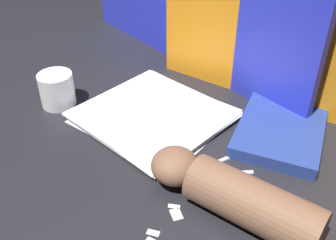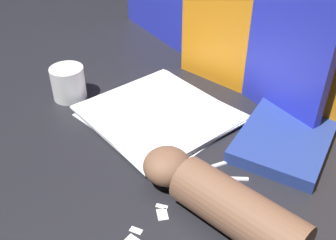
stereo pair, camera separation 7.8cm
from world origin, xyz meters
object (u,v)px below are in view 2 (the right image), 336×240
at_px(book_closed, 286,137).
at_px(mug, 68,83).
at_px(hand_forearm, 220,200).
at_px(scissors, 182,175).
at_px(paper_stack, 159,114).

height_order(book_closed, mug, mug).
bearing_deg(hand_forearm, scissors, 170.36).
bearing_deg(hand_forearm, mug, -179.58).
relative_size(book_closed, scissors, 1.59).
distance_m(paper_stack, hand_forearm, 0.31).
distance_m(scissors, mug, 0.39).
bearing_deg(paper_stack, book_closed, 30.30).
bearing_deg(paper_stack, hand_forearm, -20.50).
relative_size(paper_stack, mug, 4.04).
height_order(hand_forearm, mug, hand_forearm).
distance_m(book_closed, hand_forearm, 0.26).
xyz_separation_m(book_closed, scissors, (-0.06, -0.23, -0.01)).
bearing_deg(paper_stack, mug, -151.03).
bearing_deg(book_closed, paper_stack, -149.70).
xyz_separation_m(book_closed, mug, (-0.45, -0.25, 0.03)).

